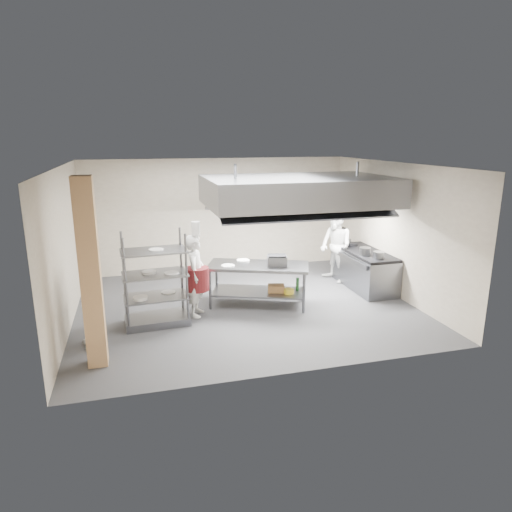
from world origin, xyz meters
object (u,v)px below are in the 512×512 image
object	(u,v)px
chef_head	(196,276)
chef_line	(336,246)
island	(258,285)
griddle	(277,261)
pass_rack	(155,279)
stockpot	(365,251)
chef_plating	(91,301)
cooking_range	(364,270)

from	to	relation	value
chef_head	chef_line	xyz separation A→B (m)	(3.67, 1.36, 0.07)
island	chef_head	distance (m)	1.43
island	griddle	world-z (taller)	griddle
island	chef_line	size ratio (longest dim) A/B	1.17
chef_line	griddle	size ratio (longest dim) A/B	4.41
griddle	island	bearing A→B (deg)	170.02
pass_rack	stockpot	distance (m)	4.81
griddle	chef_line	bearing A→B (deg)	46.69
chef_plating	stockpot	size ratio (longest dim) A/B	6.36
chef_head	island	bearing A→B (deg)	-63.10
pass_rack	griddle	distance (m)	2.56
island	griddle	xyz separation A→B (m)	(0.36, -0.16, 0.56)
chef_head	chef_plating	size ratio (longest dim) A/B	1.02
cooking_range	griddle	world-z (taller)	griddle
cooking_range	griddle	size ratio (longest dim) A/B	4.86
chef_head	griddle	xyz separation A→B (m)	(1.72, 0.06, 0.17)
pass_rack	chef_line	distance (m)	4.76
stockpot	chef_plating	bearing A→B (deg)	-167.24
island	cooking_range	world-z (taller)	island
stockpot	griddle	bearing A→B (deg)	-171.69
cooking_range	griddle	xyz separation A→B (m)	(-2.43, -0.67, 0.59)
island	stockpot	size ratio (longest dim) A/B	8.18
chef_head	griddle	world-z (taller)	chef_head
pass_rack	chef_plating	distance (m)	1.32
chef_line	griddle	xyz separation A→B (m)	(-1.95, -1.29, 0.10)
chef_plating	pass_rack	bearing A→B (deg)	106.59
chef_line	stockpot	world-z (taller)	chef_line
griddle	stockpot	size ratio (longest dim) A/B	1.59
chef_line	stockpot	distance (m)	1.01
chef_line	griddle	bearing A→B (deg)	-69.05
island	chef_plating	world-z (taller)	chef_plating
chef_line	griddle	distance (m)	2.34
island	pass_rack	bearing A→B (deg)	-146.48
cooking_range	pass_rack	bearing A→B (deg)	-168.85
chef_head	griddle	distance (m)	1.73
cooking_range	chef_plating	world-z (taller)	chef_plating
island	chef_line	xyz separation A→B (m)	(2.31, 1.13, 0.45)
chef_head	chef_line	distance (m)	3.92
cooking_range	stockpot	bearing A→B (deg)	-119.95
chef_plating	stockpot	world-z (taller)	chef_plating
island	griddle	size ratio (longest dim) A/B	5.16
pass_rack	stockpot	size ratio (longest dim) A/B	7.02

